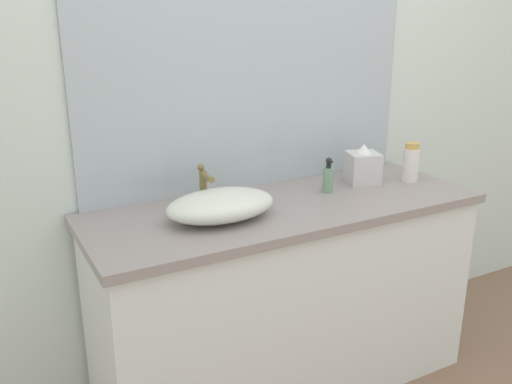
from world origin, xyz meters
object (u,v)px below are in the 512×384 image
object	(u,v)px
sink_basin	(221,205)
lotion_bottle	(411,163)
tissue_box	(363,166)
soap_dispenser	(328,178)

from	to	relation	value
sink_basin	lotion_bottle	xyz separation A→B (m)	(0.96, 0.03, 0.03)
sink_basin	tissue_box	size ratio (longest dim) A/B	2.36
soap_dispenser	sink_basin	bearing A→B (deg)	-171.58
lotion_bottle	tissue_box	xyz separation A→B (m)	(-0.20, 0.09, -0.01)
sink_basin	tissue_box	world-z (taller)	tissue_box
soap_dispenser	lotion_bottle	size ratio (longest dim) A/B	0.85
soap_dispenser	tissue_box	xyz separation A→B (m)	(0.22, 0.04, 0.01)
tissue_box	lotion_bottle	bearing A→B (deg)	-22.73
soap_dispenser	tissue_box	distance (m)	0.22
sink_basin	tissue_box	xyz separation A→B (m)	(0.75, 0.12, 0.02)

